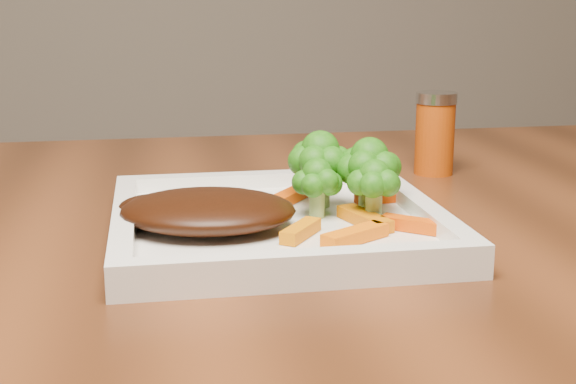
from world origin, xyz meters
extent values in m
cube|color=white|center=(-0.22, -0.06, 0.76)|extent=(0.27, 0.27, 0.01)
ellipsoid|color=black|center=(-0.27, -0.07, 0.78)|extent=(0.16, 0.14, 0.03)
cube|color=#F56904|center=(-0.17, -0.13, 0.77)|extent=(0.06, 0.05, 0.01)
cube|color=#D94803|center=(-0.11, -0.11, 0.77)|extent=(0.05, 0.04, 0.01)
cube|color=orange|center=(-0.20, -0.11, 0.77)|extent=(0.04, 0.05, 0.01)
cube|color=#EF4203|center=(-0.11, -0.02, 0.77)|extent=(0.05, 0.02, 0.01)
cube|color=#D04503|center=(-0.19, 0.00, 0.77)|extent=(0.05, 0.06, 0.01)
cube|color=#D06703|center=(-0.15, -0.08, 0.77)|extent=(0.03, 0.06, 0.01)
cylinder|color=#AC4009|center=(0.00, 0.14, 0.80)|extent=(0.06, 0.06, 0.09)
camera|label=1|loc=(-0.32, -0.70, 0.95)|focal=50.00mm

